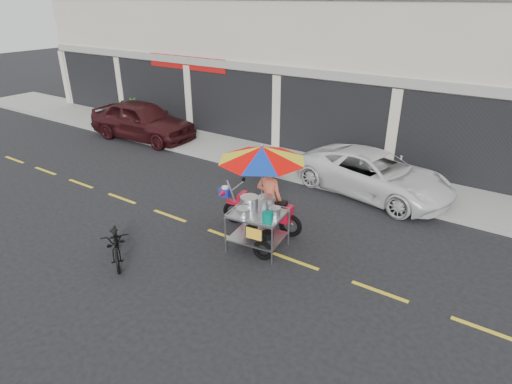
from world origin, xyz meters
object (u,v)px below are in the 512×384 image
Objects in this scene: near_bicycle at (116,243)px; food_vendor_rig at (263,180)px; maroon_sedan at (142,120)px; white_pickup at (375,174)px.

near_bicycle is 3.68m from food_vendor_rig.
food_vendor_rig reaches higher than maroon_sedan.
white_pickup is at bearing 65.66° from food_vendor_rig.
food_vendor_rig is (8.80, -4.18, 0.84)m from maroon_sedan.
maroon_sedan reaches higher than near_bicycle.
maroon_sedan is at bearing 147.12° from food_vendor_rig.
white_pickup is 2.82× the size of near_bicycle.
near_bicycle is (-3.63, -6.82, -0.22)m from white_pickup.
near_bicycle is at bearing 162.56° from white_pickup.
near_bicycle is 0.60× the size of food_vendor_rig.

